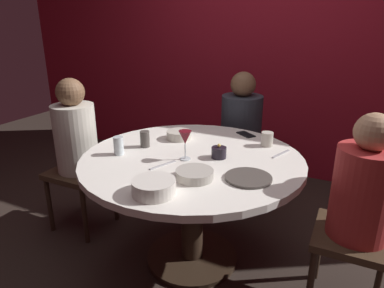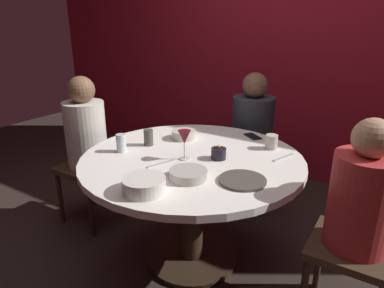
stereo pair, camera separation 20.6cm
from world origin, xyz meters
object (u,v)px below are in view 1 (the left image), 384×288
Objects in this scene: seated_diner_right at (362,196)px; cup_near_candle at (119,146)px; bowl_small_white at (195,174)px; candle_holder at (219,152)px; bowl_salad_center at (154,187)px; bowl_serving_large at (179,135)px; dinner_plate at (248,178)px; seated_diner_left at (76,139)px; dining_table at (192,179)px; cup_by_right_diner at (267,139)px; seated_diner_back at (241,123)px; cup_by_left_diner at (145,139)px; cell_phone at (246,134)px; wine_glass at (185,139)px.

seated_diner_right reaches higher than cup_near_candle.
candle_holder is at bearing 89.02° from bowl_small_white.
seated_diner_right is 5.31× the size of bowl_salad_center.
bowl_serving_large reaches higher than bowl_small_white.
seated_diner_left is at bearing 173.47° from dinner_plate.
seated_diner_left is at bearing -177.16° from candle_holder.
dining_table is 6.37× the size of bowl_salad_center.
cup_by_right_diner is at bearing 16.70° from seated_diner_left.
seated_diner_right is (0.94, -0.94, -0.01)m from seated_diner_back.
dinner_plate is at bearing -20.84° from dining_table.
cup_by_left_diner reaches higher than bowl_salad_center.
seated_diner_back is 5.35× the size of bowl_salad_center.
seated_diner_left is 1.11m from bowl_small_white.
seated_diner_back is at bearing 91.85° from bowl_salad_center.
cell_phone is at bearing 50.42° from cup_near_candle.
bowl_small_white is at bearing 18.76° from seated_diner_right.
dinner_plate is 0.82m from cup_near_candle.
cell_phone is 0.91m from cup_near_candle.
dinner_plate is 2.33× the size of cup_by_left_diner.
candle_holder is at bearing -3.89° from seated_diner_right.
seated_diner_right reaches higher than dinner_plate.
cup_by_left_diner is (-0.35, 0.02, 0.20)m from dining_table.
cell_phone is (-0.77, 0.54, 0.05)m from seated_diner_right.
bowl_salad_center is at bearing -70.29° from bowl_serving_large.
seated_diner_back is 4.60× the size of dinner_plate.
cup_near_candle is at bearing 169.32° from bowl_small_white.
dinner_plate is 1.24× the size of bowl_small_white.
candle_holder reaches higher than dinner_plate.
dining_table is at bearing 95.28° from bowl_salad_center.
bowl_serving_large reaches higher than dining_table.
seated_diner_left reaches higher than wine_glass.
cup_by_right_diner is at bearing 12.58° from bowl_serving_large.
seated_diner_left is 6.77× the size of bowl_serving_large.
cup_by_left_diner is at bearing 69.31° from cup_near_candle.
seated_diner_left is (-0.93, 0.00, 0.12)m from dining_table.
bowl_serving_large is (-0.38, 0.20, -0.01)m from candle_holder.
cup_by_right_diner reaches higher than bowl_serving_large.
dining_table is 11.92× the size of cup_near_candle.
cup_near_candle reaches higher than cup_by_left_diner.
dining_table is at bearing -3.20° from cup_by_left_diner.
seated_diner_left is 1.22m from cell_phone.
bowl_serving_large reaches higher than dinner_plate.
wine_glass is (-0.02, -0.06, 0.28)m from dining_table.
wine_glass is at bearing -106.02° from dining_table.
candle_holder is 0.50m from cup_by_left_diner.
cup_by_left_diner is 1.15× the size of cup_by_right_diner.
wine_glass is (0.91, -0.06, 0.16)m from seated_diner_left.
bowl_salad_center is at bearing -112.98° from bowl_small_white.
bowl_small_white is (-0.79, -0.27, 0.07)m from seated_diner_right.
bowl_salad_center reaches higher than cell_phone.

